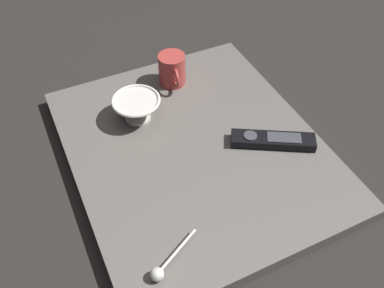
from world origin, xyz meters
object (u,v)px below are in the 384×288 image
Objects in this scene: cereal_bowl at (137,108)px; tv_remote_near at (273,140)px; coffee_mug at (172,70)px; teaspoon at (161,270)px.

cereal_bowl is 0.62× the size of tv_remote_near.
coffee_mug is at bearing 124.48° from cereal_bowl.
coffee_mug is (-0.09, 0.14, 0.01)m from cereal_bowl.
tv_remote_near is (0.31, 0.12, -0.03)m from coffee_mug.
tv_remote_near is at bearing 21.20° from coffee_mug.
cereal_bowl is 0.34m from tv_remote_near.
teaspoon is 0.41m from tv_remote_near.
coffee_mug is at bearing -158.80° from tv_remote_near.
coffee_mug reaches higher than cereal_bowl.
cereal_bowl reaches higher than tv_remote_near.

